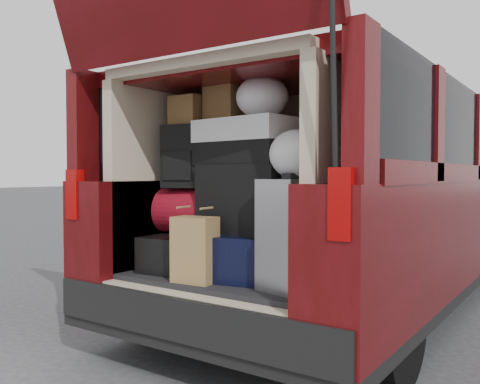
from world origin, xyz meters
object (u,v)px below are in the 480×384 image
at_px(navy_hardshell, 247,254).
at_px(backpack, 186,157).
at_px(black_soft_case, 249,199).
at_px(red_duffel, 194,211).
at_px(twotone_duffel, 245,142).
at_px(black_hardshell, 188,252).
at_px(silver_roller, 296,234).
at_px(kraft_bag, 195,250).

xyz_separation_m(navy_hardshell, backpack, (-0.44, -0.03, 0.58)).
height_order(black_soft_case, backpack, backpack).
bearing_deg(red_duffel, navy_hardshell, -6.38).
bearing_deg(black_soft_case, twotone_duffel, 169.69).
bearing_deg(red_duffel, twotone_duffel, -3.95).
xyz_separation_m(black_hardshell, backpack, (-0.02, 0.01, 0.59)).
bearing_deg(backpack, red_duffel, 53.08).
height_order(silver_roller, kraft_bag, silver_roller).
bearing_deg(kraft_bag, black_soft_case, 59.68).
xyz_separation_m(red_duffel, twotone_duffel, (0.39, 0.00, 0.42)).
bearing_deg(twotone_duffel, black_hardshell, -165.41).
bearing_deg(navy_hardshell, kraft_bag, -125.61).
height_order(red_duffel, backpack, backpack).
relative_size(black_soft_case, backpack, 1.41).
bearing_deg(black_hardshell, navy_hardshell, 0.93).
bearing_deg(twotone_duffel, backpack, -166.69).
relative_size(red_duffel, twotone_duffel, 0.75).
relative_size(navy_hardshell, backpack, 1.49).
relative_size(black_hardshell, kraft_bag, 1.50).
bearing_deg(red_duffel, black_hardshell, -97.03).
xyz_separation_m(black_hardshell, kraft_bag, (0.28, -0.27, 0.07)).
bearing_deg(twotone_duffel, kraft_bag, -102.51).
xyz_separation_m(navy_hardshell, silver_roller, (0.39, -0.12, 0.16)).
xyz_separation_m(red_duffel, backpack, (-0.02, -0.05, 0.34)).
distance_m(navy_hardshell, kraft_bag, 0.34).
relative_size(red_duffel, black_soft_case, 0.82).
bearing_deg(navy_hardshell, black_hardshell, 173.44).
relative_size(navy_hardshell, black_soft_case, 1.06).
relative_size(kraft_bag, red_duffel, 0.80).
height_order(navy_hardshell, twotone_duffel, twotone_duffel).
bearing_deg(backpack, navy_hardshell, -5.59).
relative_size(black_hardshell, twotone_duffel, 0.91).
distance_m(navy_hardshell, black_soft_case, 0.32).
bearing_deg(black_hardshell, twotone_duffel, 3.74).
bearing_deg(kraft_bag, navy_hardshell, 60.22).
distance_m(black_hardshell, kraft_bag, 0.39).
distance_m(black_hardshell, backpack, 0.59).
xyz_separation_m(silver_roller, black_soft_case, (-0.38, 0.13, 0.17)).
height_order(navy_hardshell, backpack, backpack).
distance_m(silver_roller, black_soft_case, 0.44).
distance_m(red_duffel, black_soft_case, 0.43).
relative_size(kraft_bag, black_soft_case, 0.66).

